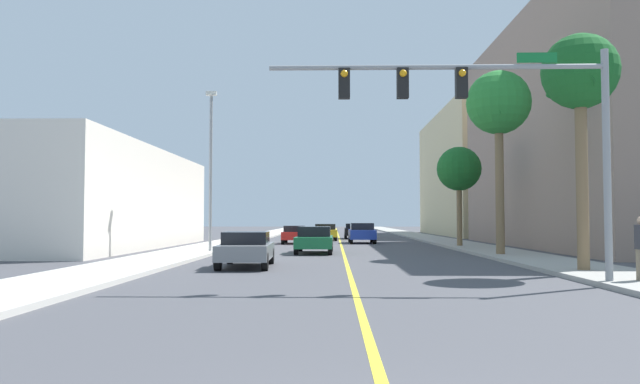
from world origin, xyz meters
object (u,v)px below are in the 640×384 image
Objects in this scene: car_gray at (246,249)px; car_yellow at (325,232)px; palm_near at (580,77)px; car_black at (355,231)px; street_lamp at (211,163)px; car_red at (295,234)px; palm_far at (459,170)px; palm_mid at (499,106)px; car_blue at (362,233)px; car_green at (314,240)px; traffic_signal_mast at (492,109)px.

car_yellow reaches higher than car_gray.
car_gray is at bearing 167.09° from palm_near.
car_yellow is 1.00× the size of car_black.
street_lamp is 13.87m from car_red.
palm_far is 16.24m from car_yellow.
palm_mid is at bearing -89.61° from palm_far.
car_blue reaches higher than car_yellow.
street_lamp is 1.87× the size of car_green.
car_green is 12.43m from car_red.
street_lamp is 2.19× the size of car_red.
car_black is (-6.27, 35.30, -5.82)m from palm_near.
car_yellow is (2.16, 6.82, 0.04)m from car_red.
car_gray is at bearing -98.82° from car_black.
palm_far is (-0.29, 17.93, -1.63)m from palm_near.
car_black reaches higher than car_red.
palm_far reaches higher than car_yellow.
car_blue is 0.95× the size of car_gray.
car_red is 0.93× the size of car_blue.
car_red is (-10.89, 15.21, -6.63)m from palm_mid.
car_blue is (-5.82, 7.24, -4.15)m from palm_far.
traffic_signal_mast is 2.10× the size of car_black.
traffic_signal_mast is 5.52m from palm_near.
car_blue is at bearing 57.79° from street_lamp.
palm_mid reaches higher than palm_far.
car_yellow is at bearing 82.70° from car_gray.
palm_mid is (-0.22, 8.96, 0.76)m from palm_near.
car_gray is (-0.43, -21.53, 0.01)m from car_red.
car_blue is 0.92× the size of car_yellow.
car_red is at bearing 104.63° from traffic_signal_mast.
street_lamp is at bearing -155.84° from palm_far.
car_gray is at bearing -69.99° from street_lamp.
palm_near is 18.01m from palm_far.
car_gray is (-7.66, 6.17, -4.16)m from traffic_signal_mast.
palm_near is (14.75, -11.44, 1.75)m from street_lamp.
palm_far is 18.84m from car_black.
street_lamp reaches higher than car_green.
palm_far is 1.38× the size of car_green.
palm_near is 1.81× the size of car_gray.
palm_mid is 2.15× the size of car_blue.
palm_near is 9.00m from palm_mid.
palm_near is 1.76× the size of car_black.
street_lamp is 14.95m from palm_mid.
car_blue is 0.93× the size of car_black.
palm_mid is at bearing 73.66° from traffic_signal_mast.
traffic_signal_mast is at bearing -75.30° from car_red.
car_red is at bearing -113.18° from car_black.
street_lamp is 15.85m from palm_far.
traffic_signal_mast is 1.05× the size of palm_mid.
palm_far is at bearing -58.17° from car_yellow.
palm_near is 1.73× the size of car_green.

